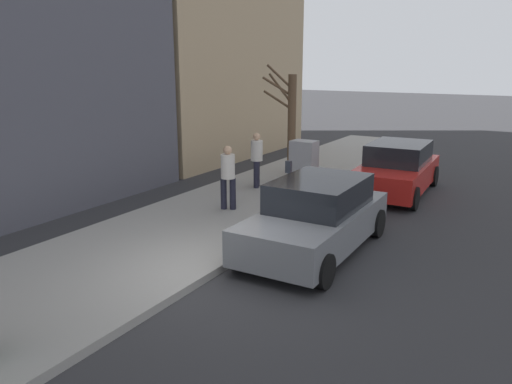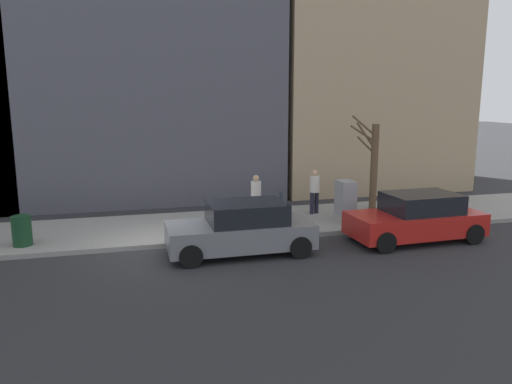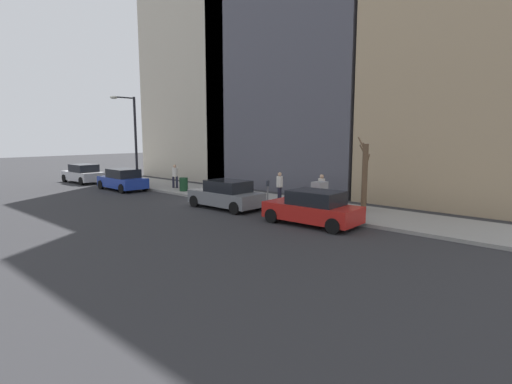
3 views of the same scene
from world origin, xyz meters
name	(u,v)px [view 3 (image 3 of 3)]	position (x,y,z in m)	size (l,w,h in m)	color
ground_plane	(214,202)	(0.00, 0.00, 0.00)	(120.00, 120.00, 0.00)	#2B2B2D
sidewalk	(238,196)	(2.00, 0.00, 0.07)	(4.00, 36.00, 0.15)	gray
parked_car_red	(313,208)	(-1.17, -7.78, 0.74)	(2.06, 4.26, 1.52)	red
parked_car_grey	(226,195)	(-1.04, -2.14, 0.74)	(1.94, 4.21, 1.52)	slate
parked_car_blue	(123,180)	(-1.13, 8.47, 0.74)	(2.02, 4.25, 1.52)	#1E389E
parked_car_silver	(83,174)	(-1.06, 14.89, 0.74)	(1.97, 4.22, 1.52)	#B7B7BC
parking_meter	(268,190)	(0.45, -3.78, 0.98)	(0.14, 0.10, 1.35)	slate
utility_box	(319,196)	(1.30, -6.47, 0.85)	(0.83, 0.61, 1.43)	#A8A399
streetlamp	(132,133)	(0.28, 9.32, 4.02)	(1.97, 0.32, 6.50)	black
bare_tree	(365,175)	(2.64, -8.20, 1.94)	(1.11, 0.89, 3.66)	brown
trash_bin	(184,184)	(0.90, 4.10, 0.60)	(0.56, 0.56, 0.90)	#14381E
pedestrian_near_meter	(321,188)	(2.54, -5.78, 1.09)	(0.36, 0.38, 1.66)	#1E1E2D
pedestrian_midblock	(280,185)	(1.97, -3.35, 1.09)	(0.38, 0.36, 1.66)	#1E1E2D
pedestrian_far_corner	(175,175)	(1.42, 5.78, 1.09)	(0.36, 0.36, 1.66)	#1E1E2D
office_tower_right	(226,46)	(11.21, 10.75, 12.12)	(11.43, 11.43, 24.24)	#BCB29E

